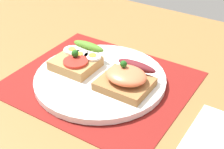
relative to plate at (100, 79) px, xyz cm
name	(u,v)px	position (x,y,z in cm)	size (l,w,h in cm)	color
ground_plane	(100,88)	(0.00, 0.00, -2.56)	(120.00, 90.00, 3.20)	olive
placemat	(100,82)	(0.00, 0.00, -0.81)	(36.82, 31.89, 0.30)	maroon
plate	(100,79)	(0.00, 0.00, 0.00)	(27.98, 27.98, 1.33)	white
sandwich_egg_tomato	(79,59)	(-6.41, 1.00, 2.27)	(9.37, 9.93, 4.36)	#B2834D
sandwich_salmon	(127,78)	(6.57, -0.16, 2.66)	(10.30, 10.21, 5.62)	#9C6B3C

